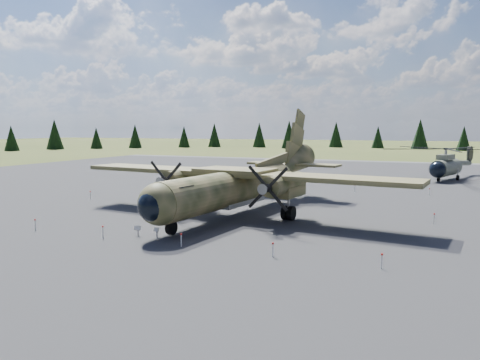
% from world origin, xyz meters
% --- Properties ---
extents(ground, '(500.00, 500.00, 0.00)m').
position_xyz_m(ground, '(0.00, 0.00, 0.00)').
color(ground, brown).
rests_on(ground, ground).
extents(apron, '(120.00, 120.00, 0.04)m').
position_xyz_m(apron, '(0.00, 10.00, 0.00)').
color(apron, slate).
rests_on(apron, ground).
extents(transport_plane, '(30.35, 27.41, 9.98)m').
position_xyz_m(transport_plane, '(1.10, -1.52, 2.87)').
color(transport_plane, '#3D4324').
rests_on(transport_plane, ground).
extents(helicopter_near, '(22.85, 22.96, 4.59)m').
position_xyz_m(helicopter_near, '(17.94, 33.41, 3.25)').
color(helicopter_near, gray).
rests_on(helicopter_near, ground).
extents(info_placard_left, '(0.49, 0.32, 0.71)m').
position_xyz_m(info_placard_left, '(-2.22, -12.05, 0.47)').
color(info_placard_left, gray).
rests_on(info_placard_left, ground).
extents(info_placard_right, '(0.43, 0.22, 0.66)m').
position_xyz_m(info_placard_right, '(-0.87, -11.82, 0.44)').
color(info_placard_right, gray).
rests_on(info_placard_right, ground).
extents(barrier_fence, '(33.12, 29.62, 0.85)m').
position_xyz_m(barrier_fence, '(-0.46, -0.08, 0.51)').
color(barrier_fence, white).
rests_on(barrier_fence, ground).
extents(treeline, '(282.26, 286.38, 10.88)m').
position_xyz_m(treeline, '(9.59, 5.10, 4.71)').
color(treeline, black).
rests_on(treeline, ground).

